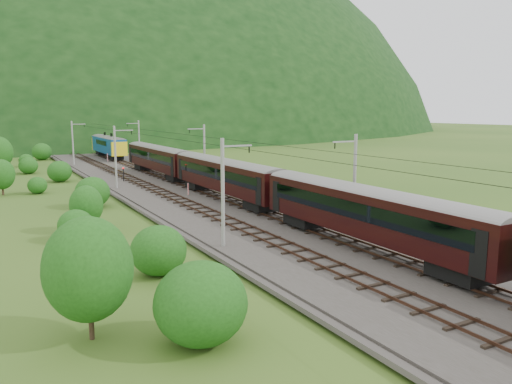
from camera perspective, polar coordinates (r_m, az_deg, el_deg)
ground at (r=40.41m, az=4.25°, el=-5.42°), size 600.00×600.00×0.00m
railbed at (r=48.79m, az=-2.24°, el=-2.64°), size 14.00×220.00×0.30m
track_left at (r=47.73m, az=-4.81°, el=-2.67°), size 2.40×220.00×0.27m
track_right at (r=49.86m, az=0.22°, el=-2.12°), size 2.40×220.00×0.27m
catenary_left at (r=66.63m, az=-15.71°, el=4.03°), size 2.54×192.28×8.00m
catenary_right at (r=70.50m, az=-5.97°, el=4.60°), size 2.54×192.28×8.00m
overhead_wires at (r=47.83m, az=-2.29°, el=5.53°), size 4.83×198.00×0.03m
mountain_main at (r=293.52m, az=-25.17°, el=6.49°), size 504.00×360.00×244.00m
train at (r=45.46m, az=3.04°, el=0.90°), size 3.06×147.06×5.33m
hazard_post_near at (r=59.77m, az=-7.76°, el=0.35°), size 0.15×0.15×1.42m
hazard_post_far at (r=101.61m, az=-16.60°, el=3.80°), size 0.17×0.17×1.62m
signal at (r=72.97m, az=-14.92°, el=2.09°), size 0.22×0.22×1.96m
vegetation_left at (r=47.34m, az=-19.70°, el=-0.87°), size 12.77×143.80×6.32m
vegetation_right at (r=46.23m, az=18.11°, el=-2.57°), size 4.84×96.89×2.57m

